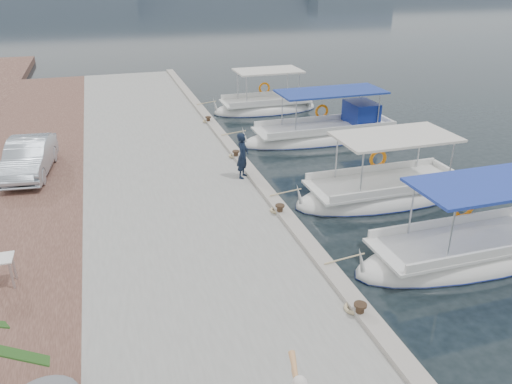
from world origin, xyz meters
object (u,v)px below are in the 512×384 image
(fishing_caique_c, at_px, (384,194))
(fishing_caique_b, at_px, (475,253))
(fishing_caique_d, at_px, (327,135))
(fisherman, at_px, (243,156))
(fishing_caique_e, at_px, (265,109))
(parked_car, at_px, (29,157))

(fishing_caique_c, bearing_deg, fishing_caique_b, -85.36)
(fishing_caique_d, height_order, fisherman, fishing_caique_d)
(fishing_caique_d, xyz_separation_m, fishing_caique_e, (-1.18, 5.49, -0.06))
(fishing_caique_d, height_order, parked_car, fishing_caique_d)
(fishing_caique_b, distance_m, fishing_caique_d, 10.71)
(fishing_caique_d, relative_size, fisherman, 4.96)
(fishing_caique_c, height_order, fishing_caique_e, same)
(fishing_caique_b, xyz_separation_m, fisherman, (-4.83, 6.25, 1.18))
(fishing_caique_d, bearing_deg, parked_car, -171.33)
(fishing_caique_c, bearing_deg, fishing_caique_e, 91.74)
(fishing_caique_d, relative_size, fishing_caique_e, 1.37)
(fishing_caique_b, relative_size, fisherman, 4.50)
(fishing_caique_d, distance_m, parked_car, 12.64)
(fishing_caique_b, bearing_deg, parked_car, 143.72)
(fisherman, bearing_deg, parked_car, 104.26)
(fishing_caique_b, relative_size, fishing_caique_d, 0.91)
(fishing_caique_c, relative_size, parked_car, 1.72)
(fishing_caique_e, bearing_deg, fishing_caique_b, -87.52)
(fishing_caique_b, distance_m, fisherman, 7.98)
(fishing_caique_e, height_order, fisherman, fishing_caique_e)
(fishing_caique_d, distance_m, fisherman, 7.02)
(parked_car, bearing_deg, fishing_caique_e, 39.42)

